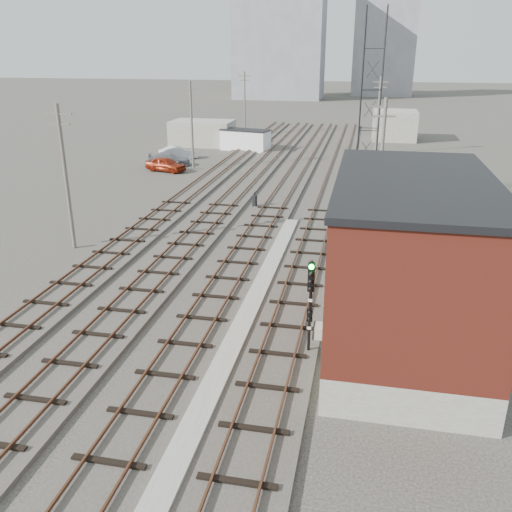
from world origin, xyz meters
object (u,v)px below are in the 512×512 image
(signal_mast, at_px, (310,301))
(car_silver, at_px, (178,153))
(car_red, at_px, (166,164))
(car_grey, at_px, (169,160))
(site_trailer, at_px, (245,140))
(switch_stand, at_px, (255,201))

(signal_mast, xyz_separation_m, car_silver, (-19.68, 40.08, -1.75))
(signal_mast, bearing_deg, car_red, 119.26)
(car_red, xyz_separation_m, car_grey, (-0.71, 2.91, -0.07))
(signal_mast, height_order, car_red, signal_mast)
(signal_mast, xyz_separation_m, car_grey, (-19.38, 36.23, -1.81))
(car_red, bearing_deg, site_trailer, -5.32)
(switch_stand, height_order, site_trailer, site_trailer)
(site_trailer, bearing_deg, signal_mast, -61.50)
(site_trailer, relative_size, car_red, 1.51)
(car_silver, bearing_deg, car_red, 161.85)
(car_grey, bearing_deg, signal_mast, -163.62)
(signal_mast, relative_size, car_red, 0.96)
(car_silver, bearing_deg, signal_mast, 179.50)
(site_trailer, xyz_separation_m, car_silver, (-6.39, -7.28, -0.58))
(switch_stand, relative_size, car_red, 0.29)
(site_trailer, distance_m, car_silver, 9.70)
(switch_stand, bearing_deg, signal_mast, -54.23)
(site_trailer, distance_m, car_red, 15.05)
(switch_stand, bearing_deg, site_trailer, 122.54)
(site_trailer, bearing_deg, car_grey, -105.86)
(signal_mast, distance_m, car_grey, 41.13)
(switch_stand, relative_size, car_grey, 0.27)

